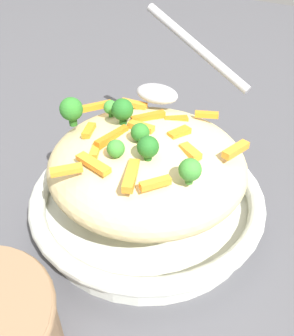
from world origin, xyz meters
The scene contains 27 objects.
ground_plane centered at (0.00, 0.00, 0.00)m, with size 2.40×2.40×0.00m, color #4C4C51.
serving_bowl centered at (0.00, 0.00, 0.02)m, with size 0.28×0.28×0.04m.
pasta_mound centered at (0.00, 0.00, 0.08)m, with size 0.23×0.22×0.08m, color #DBC689.
carrot_piece_0 centered at (-0.02, 0.02, 0.12)m, with size 0.04×0.01×0.01m, color orange.
carrot_piece_1 centered at (0.05, 0.00, 0.12)m, with size 0.03×0.01×0.01m, color orange.
carrot_piece_2 centered at (-0.02, -0.09, 0.12)m, with size 0.03×0.01×0.01m, color orange.
carrot_piece_3 centered at (0.03, 0.08, 0.12)m, with size 0.03×0.01×0.01m, color orange.
carrot_piece_4 centered at (0.09, 0.03, 0.12)m, with size 0.03×0.01×0.01m, color orange.
carrot_piece_5 centered at (0.03, 0.02, 0.12)m, with size 0.03×0.01×0.01m, color orange.
carrot_piece_6 centered at (0.01, 0.05, 0.12)m, with size 0.03×0.01×0.01m, color orange.
carrot_piece_7 centered at (-0.01, -0.07, 0.12)m, with size 0.04×0.01×0.01m, color orange.
carrot_piece_8 centered at (-0.01, 0.00, 0.13)m, with size 0.03×0.01×0.01m, color orange.
carrot_piece_9 centered at (-0.02, -0.03, 0.12)m, with size 0.04×0.01×0.01m, color orange.
carrot_piece_10 centered at (-0.06, -0.03, 0.12)m, with size 0.03×0.01×0.01m, color orange.
carrot_piece_11 centered at (0.03, -0.06, 0.12)m, with size 0.04×0.01×0.01m, color orange.
carrot_piece_12 centered at (-0.02, -0.05, 0.12)m, with size 0.03×0.01×0.01m, color orange.
carrot_piece_13 centered at (-0.09, 0.01, 0.12)m, with size 0.04×0.01×0.01m, color orange.
carrot_piece_14 centered at (0.05, -0.06, 0.12)m, with size 0.03×0.01×0.01m, color orange.
carrot_piece_15 centered at (-0.06, 0.05, 0.12)m, with size 0.03×0.01×0.01m, color orange.
broccoli_floret_0 centered at (0.03, -0.04, 0.13)m, with size 0.02×0.02×0.03m.
broccoli_floret_1 centered at (-0.06, 0.01, 0.13)m, with size 0.02×0.02×0.02m.
broccoli_floret_2 centered at (0.08, -0.04, 0.13)m, with size 0.02×0.02×0.03m.
broccoli_floret_3 centered at (0.00, -0.05, 0.13)m, with size 0.02×0.02×0.02m.
broccoli_floret_4 centered at (-0.08, -0.03, 0.13)m, with size 0.03×0.03×0.03m.
broccoli_floret_5 centered at (-0.03, 0.00, 0.14)m, with size 0.02×0.02×0.03m.
broccoli_floret_6 centered at (0.01, -0.02, 0.13)m, with size 0.02×0.02×0.02m.
serving_spoon centered at (-0.04, 0.10, 0.14)m, with size 0.17×0.11×0.09m.
Camera 1 is at (0.20, -0.26, 0.32)m, focal length 37.90 mm.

